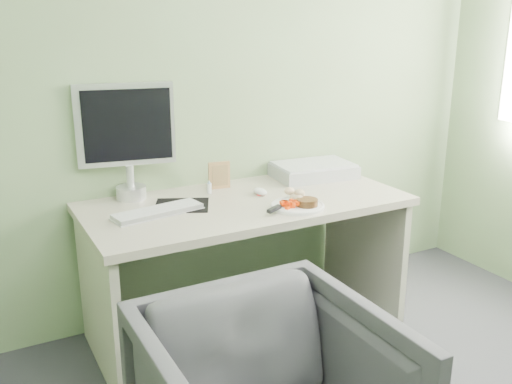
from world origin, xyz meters
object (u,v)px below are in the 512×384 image
monitor (126,135)px  plate (297,206)px  desk (246,234)px  scanner (313,171)px

monitor → plate: bearing=-28.9°
plate → desk: bearing=127.2°
plate → monitor: 0.91m
scanner → desk: bearing=-153.1°
scanner → monitor: (-1.04, 0.10, 0.29)m
desk → scanner: bearing=21.4°
plate → scanner: scanner is taller
plate → monitor: bearing=141.1°
desk → scanner: size_ratio=3.58×
desk → plate: plate is taller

